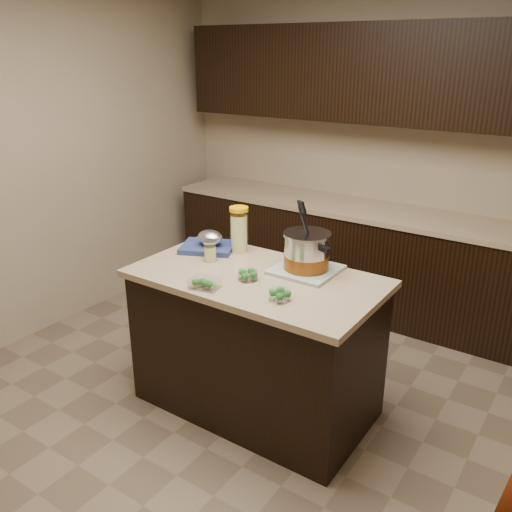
{
  "coord_description": "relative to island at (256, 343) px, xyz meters",
  "views": [
    {
      "loc": [
        1.63,
        -2.39,
        2.13
      ],
      "look_at": [
        0.0,
        0.0,
        1.02
      ],
      "focal_mm": 38.0,
      "sensor_mm": 36.0,
      "label": 1
    }
  ],
  "objects": [
    {
      "name": "stock_pot",
      "position": [
        0.21,
        0.22,
        0.56
      ],
      "size": [
        0.37,
        0.37,
        0.4
      ],
      "rotation": [
        0.0,
        0.0,
        -0.4
      ],
      "color": "#B7B7BC",
      "rests_on": "dish_towel"
    },
    {
      "name": "ground_plane",
      "position": [
        0.0,
        0.0,
        -0.45
      ],
      "size": [
        4.0,
        4.0,
        0.0
      ],
      "primitive_type": "plane",
      "color": "brown",
      "rests_on": "ground"
    },
    {
      "name": "blue_tray",
      "position": [
        -0.49,
        0.18,
        0.49
      ],
      "size": [
        0.41,
        0.38,
        0.13
      ],
      "rotation": [
        0.0,
        0.0,
        0.42
      ],
      "color": "navy",
      "rests_on": "island"
    },
    {
      "name": "back_cabinets",
      "position": [
        0.0,
        1.74,
        0.49
      ],
      "size": [
        3.6,
        0.63,
        2.33
      ],
      "color": "black",
      "rests_on": "ground"
    },
    {
      "name": "mason_jar",
      "position": [
        -0.37,
        0.03,
        0.51
      ],
      "size": [
        0.11,
        0.11,
        0.14
      ],
      "rotation": [
        0.0,
        0.0,
        -0.32
      ],
      "color": "#CFCD7E",
      "rests_on": "island"
    },
    {
      "name": "lemonade_pitcher",
      "position": [
        -0.32,
        0.27,
        0.58
      ],
      "size": [
        0.12,
        0.12,
        0.29
      ],
      "rotation": [
        0.0,
        0.0,
        -0.02
      ],
      "color": "#CFCD7E",
      "rests_on": "island"
    },
    {
      "name": "broccoli_tub_rect",
      "position": [
        -0.13,
        -0.31,
        0.47
      ],
      "size": [
        0.18,
        0.15,
        0.06
      ],
      "rotation": [
        0.0,
        0.0,
        0.23
      ],
      "color": "silver",
      "rests_on": "island"
    },
    {
      "name": "broccoli_tub_right",
      "position": [
        0.29,
        -0.21,
        0.47
      ],
      "size": [
        0.14,
        0.14,
        0.06
      ],
      "rotation": [
        0.0,
        0.0,
        0.19
      ],
      "color": "silver",
      "rests_on": "island"
    },
    {
      "name": "island",
      "position": [
        0.0,
        0.0,
        0.0
      ],
      "size": [
        1.46,
        0.81,
        0.9
      ],
      "color": "black",
      "rests_on": "ground"
    },
    {
      "name": "broccoli_tub_left",
      "position": [
        -0.0,
        -0.08,
        0.47
      ],
      "size": [
        0.14,
        0.14,
        0.06
      ],
      "rotation": [
        0.0,
        0.0,
        -0.22
      ],
      "color": "silver",
      "rests_on": "island"
    },
    {
      "name": "room_shell",
      "position": [
        0.0,
        0.0,
        1.26
      ],
      "size": [
        4.04,
        4.04,
        2.72
      ],
      "color": "tan",
      "rests_on": "ground"
    },
    {
      "name": "dish_towel",
      "position": [
        0.21,
        0.22,
        0.46
      ],
      "size": [
        0.36,
        0.36,
        0.02
      ],
      "primitive_type": "cube",
      "rotation": [
        0.0,
        0.0,
        -0.01
      ],
      "color": "#507757",
      "rests_on": "island"
    }
  ]
}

